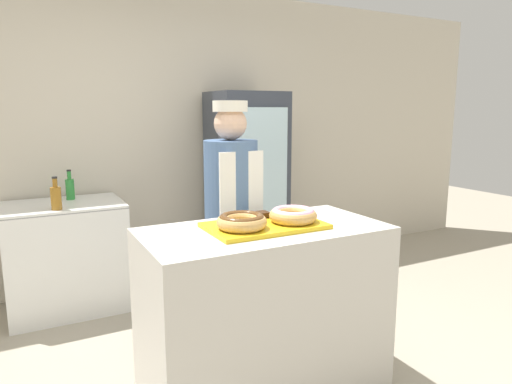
% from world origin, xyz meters
% --- Properties ---
extents(wall_back, '(8.00, 0.06, 2.70)m').
position_xyz_m(wall_back, '(0.00, 2.13, 1.35)').
color(wall_back, beige).
rests_on(wall_back, ground_plane).
extents(display_counter, '(1.32, 0.67, 0.97)m').
position_xyz_m(display_counter, '(0.00, 0.00, 0.49)').
color(display_counter, beige).
rests_on(display_counter, ground_plane).
extents(serving_tray, '(0.62, 0.38, 0.02)m').
position_xyz_m(serving_tray, '(0.00, 0.00, 0.98)').
color(serving_tray, yellow).
rests_on(serving_tray, display_counter).
extents(donut_chocolate_glaze, '(0.26, 0.26, 0.08)m').
position_xyz_m(donut_chocolate_glaze, '(-0.15, -0.04, 1.04)').
color(donut_chocolate_glaze, tan).
rests_on(donut_chocolate_glaze, serving_tray).
extents(donut_light_glaze, '(0.26, 0.26, 0.08)m').
position_xyz_m(donut_light_glaze, '(0.15, -0.04, 1.04)').
color(donut_light_glaze, tan).
rests_on(donut_light_glaze, serving_tray).
extents(brownie_back_left, '(0.07, 0.07, 0.03)m').
position_xyz_m(brownie_back_left, '(-0.05, 0.13, 1.01)').
color(brownie_back_left, '#382111').
rests_on(brownie_back_left, serving_tray).
extents(brownie_back_right, '(0.07, 0.07, 0.03)m').
position_xyz_m(brownie_back_right, '(0.05, 0.13, 1.01)').
color(brownie_back_right, '#382111').
rests_on(brownie_back_right, serving_tray).
extents(baker_person, '(0.36, 0.36, 1.66)m').
position_xyz_m(baker_person, '(0.10, 0.64, 0.88)').
color(baker_person, '#4C4C51').
rests_on(baker_person, ground_plane).
extents(beverage_fridge, '(0.64, 0.59, 1.76)m').
position_xyz_m(beverage_fridge, '(0.76, 1.74, 0.88)').
color(beverage_fridge, '#333842').
rests_on(beverage_fridge, ground_plane).
extents(chest_freezer, '(0.89, 0.66, 0.87)m').
position_xyz_m(chest_freezer, '(-0.86, 1.74, 0.44)').
color(chest_freezer, white).
rests_on(chest_freezer, ground_plane).
extents(bottle_amber, '(0.08, 0.08, 0.25)m').
position_xyz_m(bottle_amber, '(-0.92, 1.51, 0.97)').
color(bottle_amber, '#99661E').
rests_on(bottle_amber, chest_freezer).
extents(bottle_green, '(0.07, 0.07, 0.25)m').
position_xyz_m(bottle_green, '(-0.79, 1.89, 0.97)').
color(bottle_green, '#2D8C38').
rests_on(bottle_green, chest_freezer).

